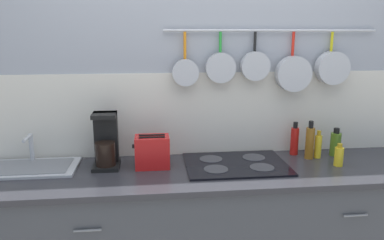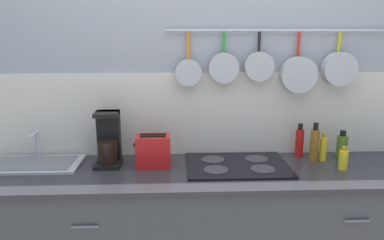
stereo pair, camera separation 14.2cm
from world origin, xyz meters
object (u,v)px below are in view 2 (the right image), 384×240
object	(u,v)px
bottle_vinegar	(323,148)
bottle_hot_sauce	(343,159)
bottle_sesame_oil	(299,142)
bottle_dish_soap	(314,144)
toaster	(153,151)
coffee_maker	(108,143)
bottle_olive_oil	(342,146)

from	to	relation	value
bottle_vinegar	bottle_hot_sauce	size ratio (longest dim) A/B	1.29
bottle_sesame_oil	bottle_dish_soap	xyz separation A→B (m)	(0.07, -0.09, 0.01)
bottle_sesame_oil	bottle_hot_sauce	size ratio (longest dim) A/B	1.58
bottle_dish_soap	toaster	bearing A→B (deg)	-177.34
bottle_hot_sauce	coffee_maker	bearing A→B (deg)	173.81
bottle_hot_sauce	bottle_olive_oil	xyz separation A→B (m)	(0.07, 0.19, 0.02)
bottle_dish_soap	bottle_olive_oil	world-z (taller)	bottle_dish_soap
coffee_maker	bottle_dish_soap	size ratio (longest dim) A/B	1.33
toaster	bottle_sesame_oil	size ratio (longest dim) A/B	1.00
toaster	bottle_olive_oil	xyz separation A→B (m)	(1.21, 0.09, -0.01)
bottle_sesame_oil	bottle_vinegar	bearing A→B (deg)	-32.54
toaster	bottle_sesame_oil	world-z (taller)	bottle_sesame_oil
coffee_maker	bottle_vinegar	size ratio (longest dim) A/B	1.83
bottle_sesame_oil	bottle_olive_oil	world-z (taller)	bottle_sesame_oil
coffee_maker	bottle_hot_sauce	distance (m)	1.43
coffee_maker	bottle_vinegar	distance (m)	1.36
bottle_dish_soap	bottle_olive_oil	distance (m)	0.20
toaster	bottle_vinegar	distance (m)	1.08
toaster	bottle_vinegar	world-z (taller)	toaster
coffee_maker	bottle_sesame_oil	world-z (taller)	coffee_maker
bottle_dish_soap	bottle_olive_oil	xyz separation A→B (m)	(0.20, 0.04, -0.03)
bottle_vinegar	coffee_maker	bearing A→B (deg)	-179.67
bottle_hot_sauce	bottle_olive_oil	world-z (taller)	bottle_olive_oil
toaster	bottle_hot_sauce	xyz separation A→B (m)	(1.14, -0.11, -0.04)
bottle_sesame_oil	bottle_dish_soap	size ratio (longest dim) A/B	0.89
coffee_maker	toaster	xyz separation A→B (m)	(0.28, -0.05, -0.04)
coffee_maker	bottle_vinegar	bearing A→B (deg)	0.33
coffee_maker	bottle_dish_soap	bearing A→B (deg)	-0.06
bottle_sesame_oil	bottle_dish_soap	distance (m)	0.11
toaster	bottle_vinegar	bearing A→B (deg)	2.99
bottle_dish_soap	bottle_olive_oil	bearing A→B (deg)	11.59
bottle_hot_sauce	bottle_vinegar	bearing A→B (deg)	110.94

